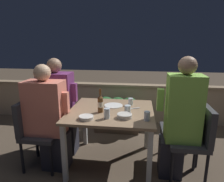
{
  "coord_description": "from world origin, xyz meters",
  "views": [
    {
      "loc": [
        0.31,
        -2.25,
        1.52
      ],
      "look_at": [
        0.0,
        0.07,
        0.93
      ],
      "focal_mm": 32.0,
      "sensor_mm": 36.0,
      "label": 1
    }
  ],
  "objects_px": {
    "chair_left_near": "(34,127)",
    "person_green_blouse": "(180,119)",
    "chair_right_far": "(186,124)",
    "person_purple_stripe": "(59,107)",
    "beer_bottle": "(100,103)",
    "chair_right_near": "(196,135)",
    "person_coral_top": "(49,118)",
    "chair_left_far": "(47,116)"
  },
  "relations": [
    {
      "from": "chair_left_far",
      "to": "person_purple_stripe",
      "type": "relative_size",
      "value": 0.64
    },
    {
      "from": "person_purple_stripe",
      "to": "person_green_blouse",
      "type": "height_order",
      "value": "person_green_blouse"
    },
    {
      "from": "beer_bottle",
      "to": "chair_right_near",
      "type": "bearing_deg",
      "value": -2.66
    },
    {
      "from": "chair_left_near",
      "to": "chair_right_far",
      "type": "bearing_deg",
      "value": 10.11
    },
    {
      "from": "chair_right_near",
      "to": "chair_right_far",
      "type": "relative_size",
      "value": 1.0
    },
    {
      "from": "beer_bottle",
      "to": "person_purple_stripe",
      "type": "bearing_deg",
      "value": 155.74
    },
    {
      "from": "chair_left_near",
      "to": "person_green_blouse",
      "type": "height_order",
      "value": "person_green_blouse"
    },
    {
      "from": "person_coral_top",
      "to": "chair_left_near",
      "type": "bearing_deg",
      "value": 180.0
    },
    {
      "from": "person_green_blouse",
      "to": "chair_right_near",
      "type": "bearing_deg",
      "value": 0.0
    },
    {
      "from": "chair_left_far",
      "to": "person_purple_stripe",
      "type": "bearing_deg",
      "value": 0.0
    },
    {
      "from": "person_coral_top",
      "to": "person_green_blouse",
      "type": "distance_m",
      "value": 1.5
    },
    {
      "from": "chair_left_near",
      "to": "person_coral_top",
      "type": "distance_m",
      "value": 0.23
    },
    {
      "from": "chair_left_near",
      "to": "person_purple_stripe",
      "type": "relative_size",
      "value": 0.64
    },
    {
      "from": "person_purple_stripe",
      "to": "chair_right_far",
      "type": "height_order",
      "value": "person_purple_stripe"
    },
    {
      "from": "person_purple_stripe",
      "to": "beer_bottle",
      "type": "bearing_deg",
      "value": -24.26
    },
    {
      "from": "chair_left_near",
      "to": "chair_left_far",
      "type": "height_order",
      "value": "same"
    },
    {
      "from": "person_green_blouse",
      "to": "chair_right_far",
      "type": "distance_m",
      "value": 0.36
    },
    {
      "from": "beer_bottle",
      "to": "chair_left_far",
      "type": "bearing_deg",
      "value": 160.92
    },
    {
      "from": "chair_left_near",
      "to": "person_purple_stripe",
      "type": "distance_m",
      "value": 0.43
    },
    {
      "from": "chair_right_near",
      "to": "chair_right_far",
      "type": "height_order",
      "value": "same"
    },
    {
      "from": "chair_left_near",
      "to": "person_green_blouse",
      "type": "bearing_deg",
      "value": 1.39
    },
    {
      "from": "person_coral_top",
      "to": "chair_right_far",
      "type": "height_order",
      "value": "person_coral_top"
    },
    {
      "from": "person_purple_stripe",
      "to": "person_green_blouse",
      "type": "xyz_separation_m",
      "value": [
        1.51,
        -0.33,
        0.04
      ]
    },
    {
      "from": "chair_right_near",
      "to": "beer_bottle",
      "type": "bearing_deg",
      "value": 177.34
    },
    {
      "from": "chair_left_far",
      "to": "person_green_blouse",
      "type": "relative_size",
      "value": 0.61
    },
    {
      "from": "person_purple_stripe",
      "to": "beer_bottle",
      "type": "relative_size",
      "value": 4.69
    },
    {
      "from": "chair_right_far",
      "to": "person_purple_stripe",
      "type": "bearing_deg",
      "value": 178.37
    },
    {
      "from": "person_green_blouse",
      "to": "beer_bottle",
      "type": "height_order",
      "value": "person_green_blouse"
    },
    {
      "from": "chair_left_near",
      "to": "chair_right_near",
      "type": "height_order",
      "value": "same"
    },
    {
      "from": "person_coral_top",
      "to": "person_purple_stripe",
      "type": "height_order",
      "value": "person_purple_stripe"
    },
    {
      "from": "chair_right_near",
      "to": "beer_bottle",
      "type": "height_order",
      "value": "beer_bottle"
    },
    {
      "from": "person_purple_stripe",
      "to": "chair_left_near",
      "type": "bearing_deg",
      "value": -114.46
    },
    {
      "from": "person_coral_top",
      "to": "chair_left_far",
      "type": "height_order",
      "value": "person_coral_top"
    },
    {
      "from": "chair_left_near",
      "to": "person_green_blouse",
      "type": "xyz_separation_m",
      "value": [
        1.68,
        0.04,
        0.18
      ]
    },
    {
      "from": "person_purple_stripe",
      "to": "chair_right_near",
      "type": "height_order",
      "value": "person_purple_stripe"
    },
    {
      "from": "person_coral_top",
      "to": "chair_right_near",
      "type": "distance_m",
      "value": 1.69
    },
    {
      "from": "chair_left_far",
      "to": "person_purple_stripe",
      "type": "height_order",
      "value": "person_purple_stripe"
    },
    {
      "from": "person_purple_stripe",
      "to": "chair_right_near",
      "type": "distance_m",
      "value": 1.74
    },
    {
      "from": "person_coral_top",
      "to": "beer_bottle",
      "type": "height_order",
      "value": "person_coral_top"
    },
    {
      "from": "person_coral_top",
      "to": "person_purple_stripe",
      "type": "distance_m",
      "value": 0.37
    },
    {
      "from": "person_coral_top",
      "to": "beer_bottle",
      "type": "distance_m",
      "value": 0.64
    },
    {
      "from": "chair_left_far",
      "to": "beer_bottle",
      "type": "bearing_deg",
      "value": -19.08
    }
  ]
}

